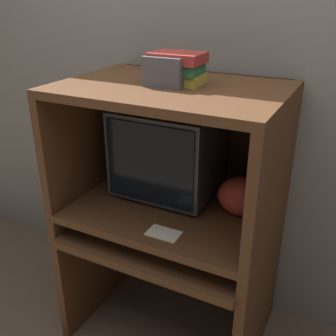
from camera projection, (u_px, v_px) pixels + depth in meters
The scene contains 11 objects.
wall_back at pixel (208, 69), 1.92m from camera, with size 6.00×0.06×2.60m.
desk_base at pixel (168, 270), 1.94m from camera, with size 0.93×0.70×0.62m.
desk_monitor_shelf at pixel (172, 209), 1.84m from camera, with size 0.93×0.67×0.12m.
hutch_upper at pixel (176, 125), 1.70m from camera, with size 0.93×0.67×0.56m.
crt_monitor at pixel (169, 151), 1.85m from camera, with size 0.46×0.39×0.42m.
keyboard at pixel (140, 235), 1.79m from camera, with size 0.47×0.13×0.03m.
mouse at pixel (199, 254), 1.66m from camera, with size 0.06×0.04×0.03m.
snack_bag at pixel (242, 197), 1.71m from camera, with size 0.21×0.16×0.18m.
book_stack at pixel (178, 68), 1.58m from camera, with size 0.21×0.15×0.13m.
paper_card at pixel (164, 233), 1.61m from camera, with size 0.14×0.09×0.00m.
storage_box at pixel (168, 70), 1.57m from camera, with size 0.17×0.14×0.12m.
Camera 1 is at (0.71, -1.10, 1.65)m, focal length 42.00 mm.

